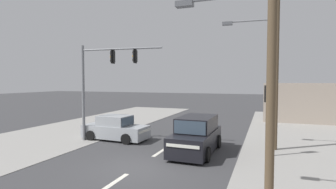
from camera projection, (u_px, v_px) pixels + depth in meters
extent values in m
plane|color=#3A3A3D|center=(136.00, 168.00, 11.36)|extent=(140.00, 140.00, 0.00)
cube|color=silver|center=(111.00, 185.00, 9.49)|extent=(0.20, 2.40, 0.01)
cube|color=silver|center=(162.00, 151.00, 14.16)|extent=(0.20, 2.40, 0.01)
cube|color=silver|center=(188.00, 133.00, 18.84)|extent=(0.20, 2.40, 0.01)
cube|color=gray|center=(53.00, 136.00, 18.09)|extent=(8.00, 40.00, 0.02)
cylinder|color=brown|center=(271.00, 60.00, 7.48)|extent=(0.26, 0.26, 8.71)
cube|color=#595B60|center=(184.00, 4.00, 8.28)|extent=(0.56, 0.28, 0.18)
cylinder|color=brown|center=(276.00, 60.00, 14.10)|extent=(0.26, 0.26, 9.84)
cylinder|color=slate|center=(252.00, 21.00, 14.37)|extent=(2.60, 0.26, 0.09)
cube|color=#595B60|center=(227.00, 24.00, 14.75)|extent=(0.58, 0.32, 0.18)
cylinder|color=slate|center=(83.00, 93.00, 16.52)|extent=(0.18, 0.18, 6.00)
cylinder|color=slate|center=(121.00, 49.00, 15.69)|extent=(5.19, 0.57, 0.11)
cube|color=black|center=(113.00, 57.00, 15.85)|extent=(0.22, 0.28, 0.68)
cube|color=black|center=(113.00, 57.00, 15.85)|extent=(0.08, 0.44, 0.84)
sphere|color=black|center=(111.00, 53.00, 15.88)|extent=(0.13, 0.13, 0.13)
sphere|color=orange|center=(111.00, 57.00, 15.89)|extent=(0.13, 0.13, 0.13)
sphere|color=black|center=(111.00, 60.00, 15.90)|extent=(0.13, 0.13, 0.13)
cube|color=black|center=(135.00, 56.00, 15.47)|extent=(0.22, 0.28, 0.68)
cube|color=black|center=(135.00, 56.00, 15.47)|extent=(0.08, 0.44, 0.84)
sphere|color=black|center=(133.00, 52.00, 15.49)|extent=(0.13, 0.13, 0.13)
sphere|color=orange|center=(133.00, 56.00, 15.50)|extent=(0.13, 0.13, 0.13)
sphere|color=black|center=(133.00, 60.00, 15.51)|extent=(0.13, 0.13, 0.13)
cylinder|color=slate|center=(268.00, 129.00, 13.00)|extent=(0.12, 0.12, 2.80)
cube|color=black|center=(269.00, 94.00, 12.91)|extent=(0.28, 0.23, 0.68)
cube|color=black|center=(269.00, 94.00, 12.91)|extent=(0.44, 0.10, 0.84)
sphere|color=black|center=(269.00, 89.00, 12.80)|extent=(0.13, 0.13, 0.13)
sphere|color=orange|center=(269.00, 94.00, 12.81)|extent=(0.13, 0.13, 0.13)
sphere|color=black|center=(269.00, 98.00, 12.82)|extent=(0.13, 0.13, 0.13)
cube|color=#A3A8AD|center=(116.00, 131.00, 16.86)|extent=(4.26, 1.85, 0.80)
cube|color=#A3A8AD|center=(115.00, 120.00, 16.84)|extent=(1.95, 1.63, 0.62)
cube|color=#384756|center=(128.00, 121.00, 16.47)|extent=(0.11, 1.44, 0.53)
cube|color=#384756|center=(102.00, 119.00, 17.22)|extent=(0.11, 1.41, 0.50)
cube|color=white|center=(145.00, 131.00, 16.04)|extent=(0.09, 1.45, 0.14)
cylinder|color=black|center=(140.00, 134.00, 17.15)|extent=(0.65, 0.21, 0.64)
cylinder|color=black|center=(126.00, 139.00, 15.59)|extent=(0.65, 0.21, 0.64)
cylinder|color=black|center=(107.00, 131.00, 18.16)|extent=(0.65, 0.21, 0.64)
cylinder|color=black|center=(91.00, 136.00, 16.59)|extent=(0.65, 0.21, 0.64)
cube|color=black|center=(196.00, 141.00, 13.80)|extent=(1.90, 4.53, 1.00)
cube|color=black|center=(197.00, 123.00, 13.94)|extent=(1.76, 2.72, 0.76)
cube|color=#384756|center=(190.00, 128.00, 12.67)|extent=(1.58, 0.08, 0.65)
cube|color=#384756|center=(203.00, 120.00, 15.21)|extent=(1.55, 0.08, 0.61)
cube|color=white|center=(183.00, 146.00, 11.68)|extent=(1.56, 0.06, 0.14)
cylinder|color=black|center=(207.00, 154.00, 12.18)|extent=(0.23, 0.72, 0.72)
cylinder|color=black|center=(170.00, 151.00, 12.85)|extent=(0.23, 0.72, 0.72)
cylinder|color=black|center=(218.00, 142.00, 14.77)|extent=(0.23, 0.72, 0.72)
cylinder|color=black|center=(187.00, 139.00, 15.45)|extent=(0.23, 0.72, 0.72)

